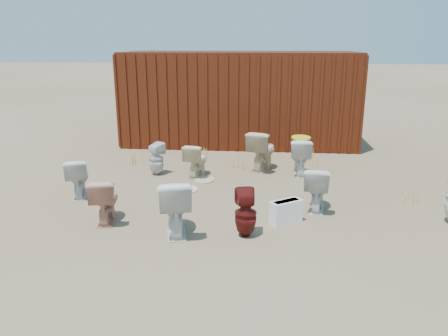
# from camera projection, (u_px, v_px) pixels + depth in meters

# --- Properties ---
(ground) EXTENTS (100.00, 100.00, 0.00)m
(ground) POSITION_uv_depth(u_px,v_px,m) (221.00, 211.00, 7.12)
(ground) COLOR brown
(ground) RESTS_ON ground
(shipping_container) EXTENTS (6.00, 2.40, 2.40)m
(shipping_container) POSITION_uv_depth(u_px,v_px,m) (240.00, 98.00, 11.76)
(shipping_container) COLOR #45140B
(shipping_container) RESTS_ON ground
(toilet_front_a) EXTENTS (0.58, 0.77, 0.70)m
(toilet_front_a) POSITION_uv_depth(u_px,v_px,m) (78.00, 177.00, 7.70)
(toilet_front_a) COLOR silver
(toilet_front_a) RESTS_ON ground
(toilet_front_pink) EXTENTS (0.50, 0.74, 0.70)m
(toilet_front_pink) POSITION_uv_depth(u_px,v_px,m) (105.00, 200.00, 6.61)
(toilet_front_pink) COLOR tan
(toilet_front_pink) RESTS_ON ground
(toilet_front_c) EXTENTS (0.64, 0.90, 0.83)m
(toilet_front_c) POSITION_uv_depth(u_px,v_px,m) (175.00, 206.00, 6.19)
(toilet_front_c) COLOR white
(toilet_front_c) RESTS_ON ground
(toilet_front_maroon) EXTENTS (0.36, 0.36, 0.69)m
(toilet_front_maroon) POSITION_uv_depth(u_px,v_px,m) (246.00, 213.00, 6.10)
(toilet_front_maroon) COLOR #59110F
(toilet_front_maroon) RESTS_ON ground
(toilet_front_e) EXTENTS (0.52, 0.77, 0.73)m
(toilet_front_e) POSITION_uv_depth(u_px,v_px,m) (317.00, 188.00, 7.09)
(toilet_front_e) COLOR silver
(toilet_front_e) RESTS_ON ground
(toilet_back_a) EXTENTS (0.42, 0.42, 0.67)m
(toilet_back_a) POSITION_uv_depth(u_px,v_px,m) (156.00, 159.00, 8.96)
(toilet_back_a) COLOR silver
(toilet_back_a) RESTS_ON ground
(toilet_back_beige_left) EXTENTS (0.51, 0.73, 0.68)m
(toilet_back_beige_left) POSITION_uv_depth(u_px,v_px,m) (197.00, 160.00, 8.86)
(toilet_back_beige_left) COLOR beige
(toilet_back_beige_left) RESTS_ON ground
(toilet_back_beige_right) EXTENTS (0.72, 0.95, 0.85)m
(toilet_back_beige_right) POSITION_uv_depth(u_px,v_px,m) (262.00, 150.00, 9.28)
(toilet_back_beige_right) COLOR beige
(toilet_back_beige_right) RESTS_ON ground
(toilet_back_yellowlid) EXTENTS (0.44, 0.76, 0.77)m
(toilet_back_yellowlid) POSITION_uv_depth(u_px,v_px,m) (300.00, 156.00, 8.96)
(toilet_back_yellowlid) COLOR white
(toilet_back_yellowlid) RESTS_ON ground
(yellow_lid) EXTENTS (0.39, 0.49, 0.02)m
(yellow_lid) POSITION_uv_depth(u_px,v_px,m) (301.00, 138.00, 8.85)
(yellow_lid) COLOR gold
(yellow_lid) RESTS_ON toilet_back_yellowlid
(loose_tank) EXTENTS (0.52, 0.45, 0.35)m
(loose_tank) POSITION_uv_depth(u_px,v_px,m) (286.00, 212.00, 6.61)
(loose_tank) COLOR white
(loose_tank) RESTS_ON ground
(loose_lid_near) EXTENTS (0.46, 0.55, 0.02)m
(loose_lid_near) POSITION_uv_depth(u_px,v_px,m) (205.00, 180.00, 8.66)
(loose_lid_near) COLOR #BEAE8A
(loose_lid_near) RESTS_ON ground
(loose_lid_far) EXTENTS (0.55, 0.59, 0.02)m
(loose_lid_far) POSITION_uv_depth(u_px,v_px,m) (188.00, 189.00, 8.12)
(loose_lid_far) COLOR beige
(loose_lid_far) RESTS_ON ground
(weed_clump_a) EXTENTS (0.36, 0.36, 0.33)m
(weed_clump_a) POSITION_uv_depth(u_px,v_px,m) (134.00, 158.00, 9.67)
(weed_clump_a) COLOR tan
(weed_clump_a) RESTS_ON ground
(weed_clump_b) EXTENTS (0.32, 0.32, 0.30)m
(weed_clump_b) POSITION_uv_depth(u_px,v_px,m) (237.00, 162.00, 9.45)
(weed_clump_b) COLOR tan
(weed_clump_b) RESTS_ON ground
(weed_clump_c) EXTENTS (0.36, 0.36, 0.27)m
(weed_clump_c) POSITION_uv_depth(u_px,v_px,m) (311.00, 160.00, 9.63)
(weed_clump_c) COLOR tan
(weed_clump_c) RESTS_ON ground
(weed_clump_d) EXTENTS (0.30, 0.30, 0.24)m
(weed_clump_d) POSITION_uv_depth(u_px,v_px,m) (202.00, 151.00, 10.50)
(weed_clump_d) COLOR tan
(weed_clump_d) RESTS_ON ground
(weed_clump_e) EXTENTS (0.34, 0.34, 0.33)m
(weed_clump_e) POSITION_uv_depth(u_px,v_px,m) (307.00, 151.00, 10.27)
(weed_clump_e) COLOR tan
(weed_clump_e) RESTS_ON ground
(weed_clump_f) EXTENTS (0.28, 0.28, 0.27)m
(weed_clump_f) POSITION_uv_depth(u_px,v_px,m) (412.00, 196.00, 7.40)
(weed_clump_f) COLOR tan
(weed_clump_f) RESTS_ON ground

